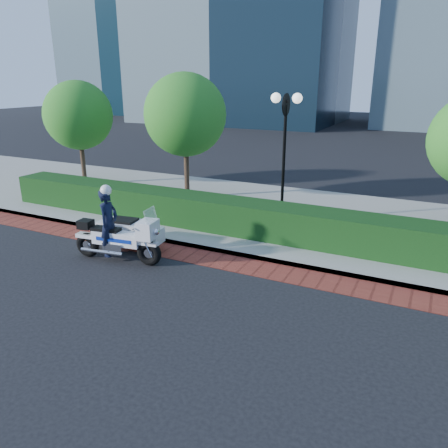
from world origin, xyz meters
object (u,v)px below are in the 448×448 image
at_px(lamppost, 285,138).
at_px(tree_a, 78,115).
at_px(police_motorcycle, 120,231).
at_px(tree_b, 185,115).

relative_size(lamppost, tree_a, 0.92).
xyz_separation_m(lamppost, police_motorcycle, (-3.17, -4.55, -2.23)).
distance_m(lamppost, police_motorcycle, 5.98).
height_order(tree_b, police_motorcycle, tree_b).
bearing_deg(lamppost, tree_a, 172.59).
bearing_deg(police_motorcycle, tree_b, 95.17).
bearing_deg(police_motorcycle, lamppost, 47.54).
relative_size(lamppost, tree_b, 0.86).
xyz_separation_m(lamppost, tree_b, (-4.50, 1.30, 0.48)).
distance_m(lamppost, tree_b, 4.71).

